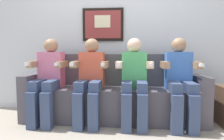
# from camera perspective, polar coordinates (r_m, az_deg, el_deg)

# --- Properties ---
(ground_plane) EXTENTS (6.26, 6.26, 0.00)m
(ground_plane) POSITION_cam_1_polar(r_m,az_deg,el_deg) (2.58, -0.32, -15.98)
(ground_plane) COLOR #9E9384
(back_wall_assembly) EXTENTS (4.81, 0.10, 2.60)m
(back_wall_assembly) POSITION_cam_1_polar(r_m,az_deg,el_deg) (3.19, 0.96, 11.79)
(back_wall_assembly) COLOR silver
(back_wall_assembly) RESTS_ON ground_plane
(couch) EXTENTS (2.41, 0.58, 0.90)m
(couch) POSITION_cam_1_polar(r_m,az_deg,el_deg) (2.80, 0.34, -7.61)
(couch) COLOR #514C56
(couch) RESTS_ON ground_plane
(person_leftmost) EXTENTS (0.46, 0.56, 1.11)m
(person_leftmost) POSITION_cam_1_polar(r_m,az_deg,el_deg) (2.80, -17.61, -1.76)
(person_leftmost) COLOR pink
(person_leftmost) RESTS_ON ground_plane
(person_left_center) EXTENTS (0.46, 0.56, 1.11)m
(person_left_center) POSITION_cam_1_polar(r_m,az_deg,el_deg) (2.63, -6.15, -1.98)
(person_left_center) COLOR #D8593F
(person_left_center) RESTS_ON ground_plane
(person_right_center) EXTENTS (0.46, 0.56, 1.11)m
(person_right_center) POSITION_cam_1_polar(r_m,az_deg,el_deg) (2.58, 6.31, -2.12)
(person_right_center) COLOR #4CB266
(person_right_center) RESTS_ON ground_plane
(person_rightmost) EXTENTS (0.46, 0.56, 1.11)m
(person_rightmost) POSITION_cam_1_polar(r_m,az_deg,el_deg) (2.65, 18.69, -2.17)
(person_rightmost) COLOR #3F72CC
(person_rightmost) RESTS_ON ground_plane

